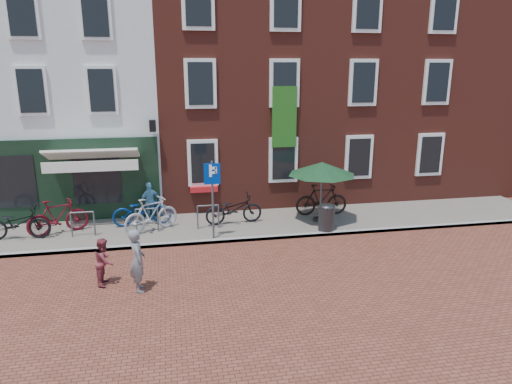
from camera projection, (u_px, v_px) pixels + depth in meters
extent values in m
plane|color=brown|center=(196.00, 245.00, 14.36)|extent=(80.00, 80.00, 0.00)
cube|color=slate|center=(222.00, 226.00, 15.94)|extent=(24.00, 3.00, 0.10)
cube|color=silver|center=(59.00, 89.00, 18.93)|extent=(8.00, 8.00, 9.00)
cube|color=maroon|center=(228.00, 76.00, 20.05)|extent=(6.00, 8.00, 10.00)
cube|color=maroon|center=(358.00, 75.00, 21.12)|extent=(6.00, 8.00, 10.00)
cube|color=maroon|center=(484.00, 85.00, 22.41)|extent=(7.00, 8.00, 9.00)
cylinder|color=#2D2D2F|center=(327.00, 219.00, 15.28)|extent=(0.54, 0.54, 0.80)
ellipsoid|color=#2D2D2F|center=(327.00, 205.00, 15.16)|extent=(0.54, 0.54, 0.24)
cylinder|color=#4C4C4F|center=(213.00, 200.00, 14.34)|extent=(0.07, 0.07, 2.50)
cube|color=#002D9A|center=(212.00, 174.00, 14.10)|extent=(0.50, 0.04, 0.65)
cylinder|color=#4C4C4F|center=(320.00, 219.00, 16.35)|extent=(0.50, 0.50, 0.08)
cylinder|color=#4C4C4F|center=(321.00, 193.00, 16.10)|extent=(0.06, 0.06, 1.98)
cone|color=#163C1F|center=(322.00, 166.00, 15.84)|extent=(2.36, 2.36, 0.45)
imported|color=slate|center=(137.00, 260.00, 11.25)|extent=(0.50, 0.65, 1.59)
imported|color=maroon|center=(104.00, 261.00, 11.65)|extent=(0.53, 0.64, 1.22)
imported|color=#74BBDF|center=(150.00, 201.00, 16.36)|extent=(0.84, 0.69, 1.34)
imported|color=black|center=(18.00, 223.00, 14.47)|extent=(2.02, 0.81, 1.04)
imported|color=#570A13|center=(58.00, 217.00, 14.92)|extent=(1.98, 1.26, 1.15)
imported|color=navy|center=(142.00, 211.00, 15.75)|extent=(2.03, 0.87, 1.04)
imported|color=#A9A9AC|center=(151.00, 214.00, 15.15)|extent=(1.94, 1.42, 1.15)
imported|color=black|center=(234.00, 209.00, 15.92)|extent=(2.04, 0.88, 1.04)
imported|color=black|center=(321.00, 200.00, 16.86)|extent=(1.94, 0.63, 1.15)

